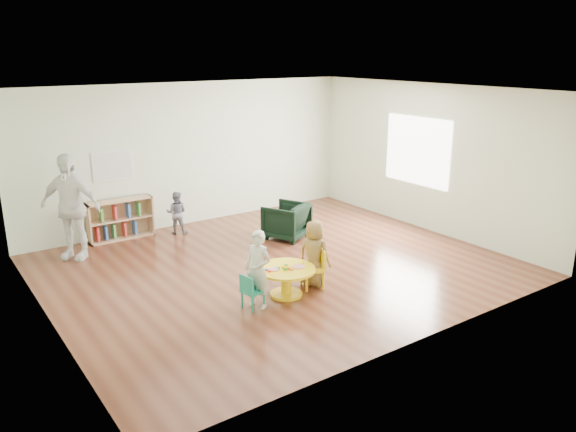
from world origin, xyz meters
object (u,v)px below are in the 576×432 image
(activity_table, at_px, (286,276))
(bookshelf, at_px, (119,219))
(kid_chair_right, at_px, (315,267))
(armchair, at_px, (286,221))
(toddler, at_px, (177,213))
(child_left, at_px, (258,269))
(child_right, at_px, (314,254))
(adult_caretaker, at_px, (70,207))
(kid_chair_left, at_px, (251,290))

(activity_table, relative_size, bookshelf, 0.70)
(activity_table, xyz_separation_m, bookshelf, (-1.09, 3.87, 0.08))
(kid_chair_right, bearing_deg, bookshelf, 41.63)
(armchair, height_order, toddler, toddler)
(activity_table, xyz_separation_m, armchair, (1.46, 2.09, 0.04))
(kid_chair_right, xyz_separation_m, child_left, (-1.04, -0.07, 0.22))
(child_right, bearing_deg, kid_chair_right, 137.23)
(activity_table, bearing_deg, adult_caretaker, 121.94)
(kid_chair_left, relative_size, kid_chair_right, 0.83)
(bookshelf, xyz_separation_m, child_left, (0.57, -3.95, 0.18))
(activity_table, distance_m, toddler, 3.52)
(child_left, xyz_separation_m, child_right, (1.06, 0.13, -0.04))
(bookshelf, bearing_deg, child_right, -66.98)
(armchair, bearing_deg, bookshelf, -60.20)
(kid_chair_left, relative_size, child_right, 0.49)
(bookshelf, height_order, toddler, toddler)
(kid_chair_left, bearing_deg, child_right, 86.41)
(bookshelf, bearing_deg, child_left, -81.85)
(kid_chair_right, height_order, child_right, child_right)
(child_right, bearing_deg, armchair, -47.78)
(activity_table, distance_m, child_left, 0.58)
(kid_chair_right, bearing_deg, toddler, 28.97)
(kid_chair_left, distance_m, child_left, 0.30)
(adult_caretaker, bearing_deg, activity_table, -13.23)
(kid_chair_right, height_order, armchair, armchair)
(activity_table, height_order, child_left, child_left)
(kid_chair_left, height_order, child_right, child_right)
(adult_caretaker, bearing_deg, bookshelf, 75.04)
(bookshelf, xyz_separation_m, child_right, (1.62, -3.82, 0.14))
(bookshelf, relative_size, toddler, 1.46)
(child_left, xyz_separation_m, toddler, (0.43, 3.59, -0.13))
(kid_chair_right, xyz_separation_m, child_right, (0.02, 0.06, 0.19))
(bookshelf, height_order, child_left, child_left)
(activity_table, relative_size, kid_chair_right, 1.40)
(kid_chair_right, xyz_separation_m, bookshelf, (-1.60, 3.87, 0.04))
(child_left, bearing_deg, armchair, 114.62)
(kid_chair_right, xyz_separation_m, toddler, (-0.61, 3.52, 0.09))
(kid_chair_left, xyz_separation_m, child_left, (0.12, -0.00, 0.28))
(armchair, xyz_separation_m, toddler, (-1.55, 1.42, 0.08))
(child_right, bearing_deg, activity_table, 71.83)
(armchair, relative_size, adult_caretaker, 0.41)
(child_left, distance_m, adult_caretaker, 3.73)
(toddler, distance_m, adult_caretaker, 2.03)
(child_right, bearing_deg, toddler, -13.09)
(toddler, bearing_deg, kid_chair_left, 116.46)
(activity_table, xyz_separation_m, toddler, (-0.09, 3.51, 0.12))
(activity_table, relative_size, child_right, 0.83)
(kid_chair_left, relative_size, armchair, 0.68)
(kid_chair_right, height_order, child_left, child_left)
(kid_chair_right, relative_size, child_right, 0.59)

